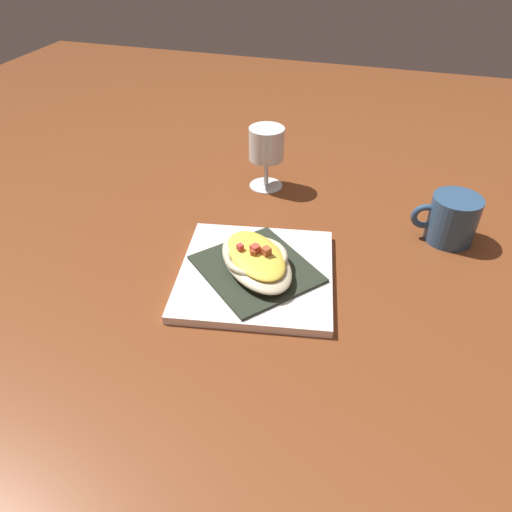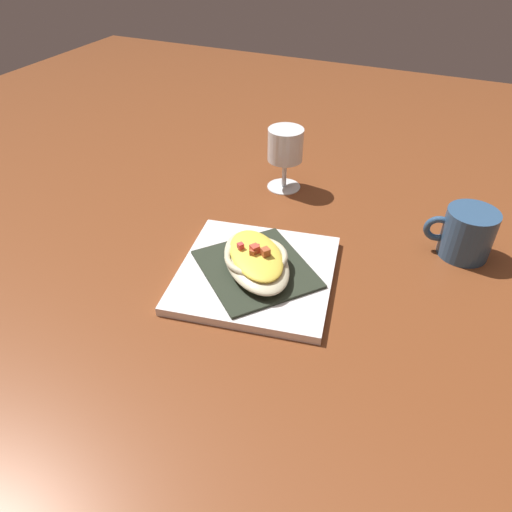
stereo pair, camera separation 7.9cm
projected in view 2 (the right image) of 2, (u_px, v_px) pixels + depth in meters
The scene contains 6 objects.
ground_plane at pixel (256, 277), 0.82m from camera, with size 2.60×2.60×0.00m, color brown.
square_plate at pixel (256, 273), 0.82m from camera, with size 0.26×0.26×0.02m, color white.
folded_napkin at pixel (256, 269), 0.81m from camera, with size 0.18×0.17×0.01m, color #293023.
gratin_dish at pixel (256, 259), 0.80m from camera, with size 0.20×0.19×0.05m.
coffee_mug at pixel (466, 236), 0.85m from camera, with size 0.09×0.12×0.09m.
stemmed_glass at pixel (285, 149), 1.01m from camera, with size 0.08×0.08×0.14m.
Camera 2 is at (0.57, 0.26, 0.53)m, focal length 33.40 mm.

